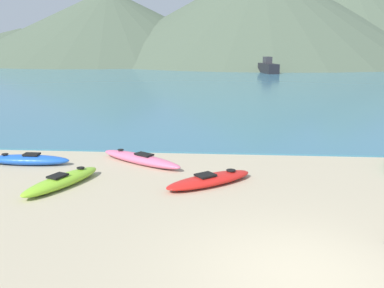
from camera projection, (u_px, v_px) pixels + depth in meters
name	position (u px, v px, depth m)	size (l,w,h in m)	color
ground_plane	(301.00, 274.00, 7.50)	(400.00, 400.00, 0.00)	tan
bay_water	(240.00, 76.00, 49.27)	(160.00, 70.00, 0.06)	teal
far_hill_left	(21.00, 44.00, 90.87)	(47.69, 47.69, 6.19)	#4C5B47
far_hill_midleft	(109.00, 25.00, 84.95)	(55.76, 55.76, 13.23)	#4C5B47
far_hill_midright	(260.00, 13.00, 82.89)	(65.20, 65.20, 17.45)	#4C5B47
far_hill_right	(344.00, 16.00, 87.04)	(56.73, 56.73, 16.78)	#4C5B47
kayak_on_sand_1	(209.00, 180.00, 12.11)	(2.58, 2.29, 0.32)	red
kayak_on_sand_3	(28.00, 160.00, 14.07)	(2.66, 0.59, 0.37)	blue
kayak_on_sand_4	(62.00, 181.00, 11.93)	(1.63, 2.80, 0.37)	#8CCC2D
kayak_on_sand_5	(140.00, 159.00, 14.18)	(3.04, 2.28, 0.36)	#E5668C
moored_boat_1	(268.00, 67.00, 52.76)	(2.28, 4.12, 1.88)	black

